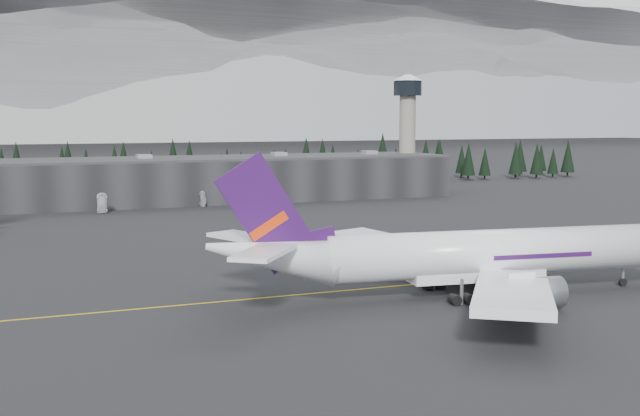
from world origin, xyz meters
name	(u,v)px	position (x,y,z in m)	size (l,w,h in m)	color
ground	(373,285)	(0.00, 0.00, 0.00)	(1400.00, 1400.00, 0.00)	black
taxiline	(380,288)	(0.00, -2.00, 0.01)	(400.00, 0.40, 0.02)	gold
terminal	(180,180)	(0.00, 125.00, 6.30)	(160.00, 30.00, 12.60)	black
control_tower	(408,119)	(75.00, 128.00, 23.41)	(10.00, 10.00, 37.70)	gray
treeline	(155,168)	(0.00, 162.00, 7.50)	(360.00, 20.00, 15.00)	black
mountain_ridge	(31,137)	(0.00, 1000.00, 0.00)	(4400.00, 900.00, 420.00)	white
jet_main	(457,255)	(7.08, -10.75, 5.53)	(66.48, 61.00, 19.61)	white
gse_vehicle_a	(102,211)	(-24.52, 103.69, 0.73)	(2.43, 5.26, 1.46)	silver
gse_vehicle_b	(203,204)	(2.66, 108.82, 0.75)	(1.76, 4.38, 1.49)	silver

